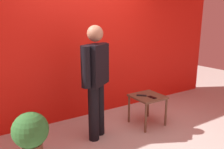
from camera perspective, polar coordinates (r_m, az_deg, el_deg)
ground_plane at (r=3.30m, az=5.44°, el=-18.46°), size 12.00×12.00×0.00m
back_wall_red at (r=4.04m, az=-6.87°, el=11.38°), size 6.37×0.12×3.20m
standing_person at (r=3.22m, az=-4.23°, el=-0.73°), size 0.61×0.48×1.70m
side_table at (r=3.82m, az=9.21°, el=-6.57°), size 0.51×0.51×0.52m
cell_phone at (r=3.72m, az=10.39°, el=-5.84°), size 0.08×0.15×0.01m
tv_remote at (r=3.77m, az=7.70°, el=-5.38°), size 0.15×0.15×0.02m
potted_plant at (r=2.94m, az=-20.36°, el=-14.38°), size 0.44×0.44×0.69m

